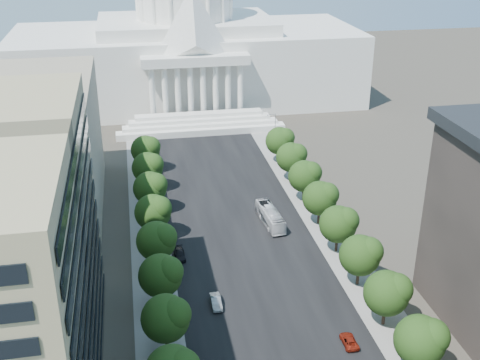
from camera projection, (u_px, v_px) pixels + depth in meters
road_asphalt at (233, 218)px, 135.24m from camera, size 30.00×260.00×0.01m
sidewalk_left at (148, 225)px, 132.05m from camera, size 8.00×260.00×0.02m
sidewalk_right at (315, 211)px, 138.43m from camera, size 8.00×260.00×0.02m
capitol at (186, 44)px, 212.05m from camera, size 120.00×56.00×73.00m
office_block_left_far at (7, 154)px, 129.97m from camera, size 38.00×52.00×30.00m
tree_l_d at (168, 317)px, 91.81m from camera, size 7.79×7.60×9.97m
tree_l_e at (162, 275)px, 102.56m from camera, size 7.79×7.60×9.97m
tree_l_f at (158, 240)px, 113.32m from camera, size 7.79×7.60×9.97m
tree_l_g at (154, 211)px, 124.07m from camera, size 7.79×7.60×9.97m
tree_l_h at (151, 187)px, 134.82m from camera, size 7.79×7.60×9.97m
tree_l_i at (149, 167)px, 145.58m from camera, size 7.79×7.60×9.97m
tree_l_j at (147, 149)px, 156.33m from camera, size 7.79×7.60×9.97m
tree_r_c at (423, 339)px, 87.10m from camera, size 7.79×7.60×9.97m
tree_r_d at (389, 292)px, 97.86m from camera, size 7.79×7.60×9.97m
tree_r_e at (362, 254)px, 108.61m from camera, size 7.79×7.60×9.97m
tree_r_f at (340, 223)px, 119.36m from camera, size 7.79×7.60×9.97m
tree_r_g at (322, 197)px, 130.12m from camera, size 7.79×7.60×9.97m
tree_r_h at (306, 175)px, 140.87m from camera, size 7.79×7.60×9.97m
tree_r_i at (292, 156)px, 151.62m from camera, size 7.79×7.60×9.97m
tree_r_j at (281, 140)px, 162.38m from camera, size 7.79×7.60×9.97m
streetlight_b at (435, 345)px, 86.90m from camera, size 2.61×0.44×9.00m
streetlight_c at (370, 256)px, 109.31m from camera, size 2.61×0.44×9.00m
streetlight_d at (327, 197)px, 131.71m from camera, size 2.61×0.44×9.00m
streetlight_e at (296, 155)px, 154.11m from camera, size 2.61×0.44×9.00m
streetlight_f at (273, 124)px, 176.51m from camera, size 2.61×0.44×9.00m
car_silver at (216, 302)px, 104.91m from camera, size 1.76×4.96×1.63m
car_red at (349, 341)px, 95.62m from camera, size 2.22×4.70×1.30m
car_dark_b at (180, 255)px, 119.36m from camera, size 2.24×5.26×1.51m
city_bus at (270, 216)px, 131.95m from camera, size 4.13×13.21×3.62m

